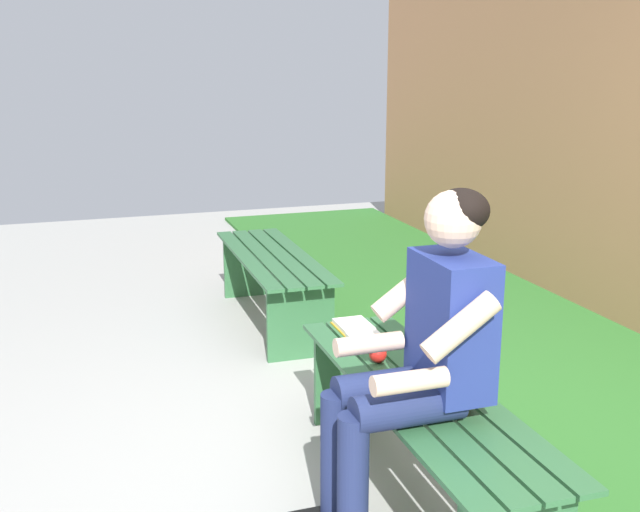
{
  "coord_description": "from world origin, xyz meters",
  "views": [
    {
      "loc": [
        -2.48,
        1.23,
        1.7
      ],
      "look_at": [
        0.77,
        0.15,
        0.82
      ],
      "focal_mm": 43.21,
      "sensor_mm": 36.0,
      "label": 1
    }
  ],
  "objects": [
    {
      "name": "person_seated",
      "position": [
        -0.19,
        0.1,
        0.7
      ],
      "size": [
        0.5,
        0.69,
        1.27
      ],
      "color": "navy",
      "rests_on": "ground"
    },
    {
      "name": "apple",
      "position": [
        0.29,
        0.05,
        0.51
      ],
      "size": [
        0.07,
        0.07,
        0.07
      ],
      "primitive_type": "sphere",
      "color": "red",
      "rests_on": "bench_near"
    },
    {
      "name": "book_open",
      "position": [
        0.61,
        0.01,
        0.48
      ],
      "size": [
        0.41,
        0.16,
        0.02
      ],
      "rotation": [
        0.0,
        0.0,
        -0.01
      ],
      "color": "white",
      "rests_on": "bench_near"
    },
    {
      "name": "bench_near",
      "position": [
        0.0,
        0.0,
        0.35
      ],
      "size": [
        1.68,
        0.47,
        0.47
      ],
      "rotation": [
        0.0,
        0.0,
        -0.01
      ],
      "color": "#2D6038",
      "rests_on": "ground"
    },
    {
      "name": "ground_plane",
      "position": [
        1.09,
        1.0,
        -0.02
      ],
      "size": [
        10.0,
        7.0,
        0.04
      ],
      "primitive_type": "cube",
      "color": "#9E9E99"
    },
    {
      "name": "bench_far",
      "position": [
        2.19,
        0.0,
        0.35
      ],
      "size": [
        1.54,
        0.47,
        0.47
      ],
      "rotation": [
        0.0,
        0.0,
        -0.01
      ],
      "color": "#2D6038",
      "rests_on": "ground"
    },
    {
      "name": "grass_strip",
      "position": [
        1.09,
        -1.24,
        0.01
      ],
      "size": [
        9.0,
        1.73,
        0.03
      ],
      "primitive_type": "cube",
      "color": "#2D6B28",
      "rests_on": "ground"
    }
  ]
}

